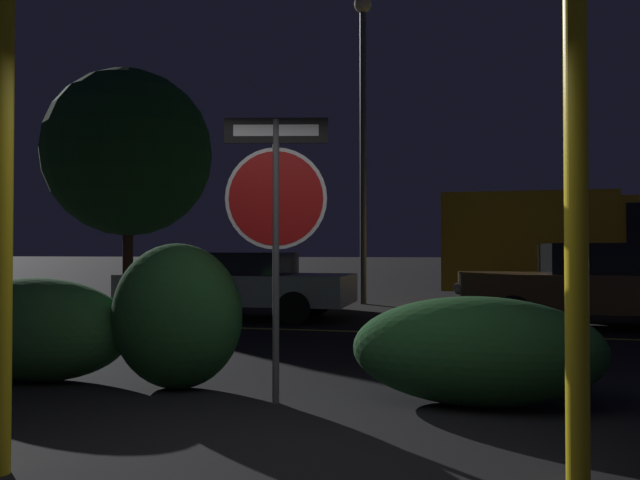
{
  "coord_description": "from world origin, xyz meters",
  "views": [
    {
      "loc": [
        1.01,
        -3.68,
        1.32
      ],
      "look_at": [
        -0.93,
        4.71,
        1.47
      ],
      "focal_mm": 35.0,
      "sensor_mm": 36.0,
      "label": 1
    }
  ],
  "objects_px": {
    "yellow_pole_left": "(1,187)",
    "delivery_truck": "(583,242)",
    "stop_sign": "(276,200)",
    "passing_car_2": "(240,284)",
    "hedge_bush_3": "(476,351)",
    "hedge_bush_1": "(36,329)",
    "street_lamp": "(363,108)",
    "hedge_bush_2": "(177,316)",
    "tree_2": "(128,153)",
    "yellow_pole_right": "(576,218)",
    "passing_car_3": "(592,286)"
  },
  "relations": [
    {
      "from": "tree_2",
      "to": "delivery_truck",
      "type": "bearing_deg",
      "value": -8.34
    },
    {
      "from": "yellow_pole_right",
      "to": "hedge_bush_3",
      "type": "bearing_deg",
      "value": 106.08
    },
    {
      "from": "hedge_bush_1",
      "to": "street_lamp",
      "type": "distance_m",
      "value": 10.94
    },
    {
      "from": "tree_2",
      "to": "passing_car_3",
      "type": "bearing_deg",
      "value": -26.02
    },
    {
      "from": "stop_sign",
      "to": "street_lamp",
      "type": "relative_size",
      "value": 0.32
    },
    {
      "from": "street_lamp",
      "to": "hedge_bush_1",
      "type": "bearing_deg",
      "value": -100.26
    },
    {
      "from": "hedge_bush_2",
      "to": "street_lamp",
      "type": "distance_m",
      "value": 10.73
    },
    {
      "from": "hedge_bush_1",
      "to": "stop_sign",
      "type": "bearing_deg",
      "value": -7.16
    },
    {
      "from": "yellow_pole_right",
      "to": "hedge_bush_1",
      "type": "xyz_separation_m",
      "value": [
        -4.85,
        1.81,
        -0.98
      ]
    },
    {
      "from": "yellow_pole_left",
      "to": "hedge_bush_3",
      "type": "bearing_deg",
      "value": 39.75
    },
    {
      "from": "yellow_pole_left",
      "to": "hedge_bush_3",
      "type": "xyz_separation_m",
      "value": [
        2.79,
        2.32,
        -1.23
      ]
    },
    {
      "from": "hedge_bush_1",
      "to": "passing_car_3",
      "type": "relative_size",
      "value": 0.46
    },
    {
      "from": "hedge_bush_2",
      "to": "delivery_truck",
      "type": "relative_size",
      "value": 0.23
    },
    {
      "from": "yellow_pole_right",
      "to": "passing_car_3",
      "type": "distance_m",
      "value": 7.97
    },
    {
      "from": "yellow_pole_right",
      "to": "delivery_truck",
      "type": "height_order",
      "value": "yellow_pole_right"
    },
    {
      "from": "hedge_bush_2",
      "to": "tree_2",
      "type": "distance_m",
      "value": 14.62
    },
    {
      "from": "stop_sign",
      "to": "passing_car_3",
      "type": "relative_size",
      "value": 0.55
    },
    {
      "from": "stop_sign",
      "to": "passing_car_2",
      "type": "distance_m",
      "value": 7.05
    },
    {
      "from": "hedge_bush_2",
      "to": "street_lamp",
      "type": "relative_size",
      "value": 0.18
    },
    {
      "from": "stop_sign",
      "to": "tree_2",
      "type": "height_order",
      "value": "tree_2"
    },
    {
      "from": "passing_car_3",
      "to": "tree_2",
      "type": "bearing_deg",
      "value": 61.93
    },
    {
      "from": "hedge_bush_1",
      "to": "street_lamp",
      "type": "height_order",
      "value": "street_lamp"
    },
    {
      "from": "delivery_truck",
      "to": "tree_2",
      "type": "xyz_separation_m",
      "value": [
        -12.91,
        1.89,
        2.84
      ]
    },
    {
      "from": "hedge_bush_1",
      "to": "tree_2",
      "type": "bearing_deg",
      "value": 116.39
    },
    {
      "from": "yellow_pole_right",
      "to": "hedge_bush_2",
      "type": "bearing_deg",
      "value": 151.34
    },
    {
      "from": "yellow_pole_right",
      "to": "hedge_bush_2",
      "type": "distance_m",
      "value": 3.85
    },
    {
      "from": "delivery_truck",
      "to": "passing_car_3",
      "type": "bearing_deg",
      "value": -8.33
    },
    {
      "from": "stop_sign",
      "to": "tree_2",
      "type": "relative_size",
      "value": 0.36
    },
    {
      "from": "stop_sign",
      "to": "delivery_truck",
      "type": "bearing_deg",
      "value": 55.52
    },
    {
      "from": "tree_2",
      "to": "hedge_bush_2",
      "type": "bearing_deg",
      "value": -57.97
    },
    {
      "from": "passing_car_2",
      "to": "street_lamp",
      "type": "relative_size",
      "value": 0.59
    },
    {
      "from": "passing_car_3",
      "to": "street_lamp",
      "type": "height_order",
      "value": "street_lamp"
    },
    {
      "from": "yellow_pole_left",
      "to": "passing_car_3",
      "type": "height_order",
      "value": "yellow_pole_left"
    },
    {
      "from": "hedge_bush_2",
      "to": "hedge_bush_3",
      "type": "relative_size",
      "value": 0.65
    },
    {
      "from": "yellow_pole_left",
      "to": "delivery_truck",
      "type": "height_order",
      "value": "yellow_pole_left"
    },
    {
      "from": "hedge_bush_3",
      "to": "street_lamp",
      "type": "height_order",
      "value": "street_lamp"
    },
    {
      "from": "yellow_pole_left",
      "to": "yellow_pole_right",
      "type": "xyz_separation_m",
      "value": [
        3.3,
        0.53,
        -0.2
      ]
    },
    {
      "from": "yellow_pole_right",
      "to": "delivery_truck",
      "type": "distance_m",
      "value": 12.1
    },
    {
      "from": "stop_sign",
      "to": "delivery_truck",
      "type": "xyz_separation_m",
      "value": [
        4.31,
        10.44,
        -0.23
      ]
    },
    {
      "from": "stop_sign",
      "to": "hedge_bush_1",
      "type": "xyz_separation_m",
      "value": [
        -2.65,
        0.33,
        -1.24
      ]
    },
    {
      "from": "delivery_truck",
      "to": "yellow_pole_left",
      "type": "bearing_deg",
      "value": -23.8
    },
    {
      "from": "hedge_bush_3",
      "to": "delivery_truck",
      "type": "distance_m",
      "value": 10.52
    },
    {
      "from": "hedge_bush_2",
      "to": "tree_2",
      "type": "height_order",
      "value": "tree_2"
    },
    {
      "from": "yellow_pole_left",
      "to": "street_lamp",
      "type": "bearing_deg",
      "value": 88.91
    },
    {
      "from": "hedge_bush_3",
      "to": "yellow_pole_left",
      "type": "bearing_deg",
      "value": -140.25
    },
    {
      "from": "passing_car_2",
      "to": "tree_2",
      "type": "distance_m",
      "value": 9.13
    },
    {
      "from": "stop_sign",
      "to": "delivery_truck",
      "type": "distance_m",
      "value": 11.3
    },
    {
      "from": "yellow_pole_left",
      "to": "tree_2",
      "type": "relative_size",
      "value": 0.49
    },
    {
      "from": "hedge_bush_1",
      "to": "delivery_truck",
      "type": "height_order",
      "value": "delivery_truck"
    },
    {
      "from": "yellow_pole_left",
      "to": "yellow_pole_right",
      "type": "relative_size",
      "value": 1.13
    }
  ]
}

